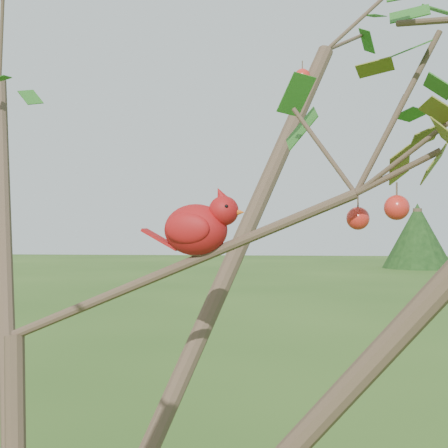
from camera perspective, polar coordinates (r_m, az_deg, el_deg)
name	(u,v)px	position (r m, az deg, el deg)	size (l,w,h in m)	color
crabapple_tree	(27,242)	(1.04, -17.54, -1.60)	(2.35, 2.05, 2.95)	#493427
cardinal	(199,227)	(1.07, -2.28, -0.28)	(0.18, 0.10, 0.13)	#B10F19
distant_trees	(144,240)	(26.15, -7.32, -1.43)	(44.23, 12.61, 3.07)	#493427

